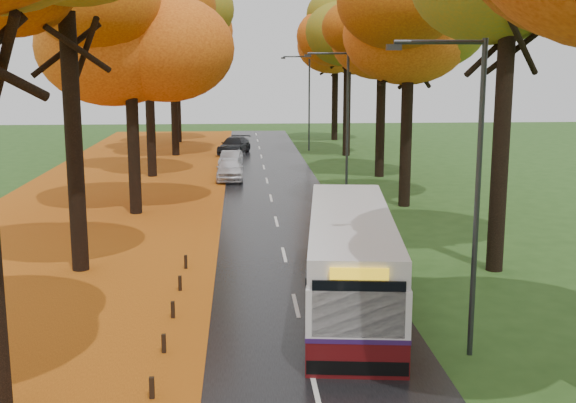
{
  "coord_description": "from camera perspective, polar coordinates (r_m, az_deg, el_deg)",
  "views": [
    {
      "loc": [
        -1.65,
        -9.21,
        7.43
      ],
      "look_at": [
        0.0,
        15.71,
        2.6
      ],
      "focal_mm": 45.0,
      "sensor_mm": 36.0,
      "label": 1
    }
  ],
  "objects": [
    {
      "name": "streetlamp_mid",
      "position": [
        39.7,
        4.36,
        6.99
      ],
      "size": [
        2.45,
        0.18,
        8.0
      ],
      "color": "#333538",
      "rests_on": "ground"
    },
    {
      "name": "leaf_verge",
      "position": [
        35.77,
        -15.56,
        -1.44
      ],
      "size": [
        12.0,
        90.0,
        0.02
      ],
      "primitive_type": "cube",
      "color": "#853A0C",
      "rests_on": "ground"
    },
    {
      "name": "streetlamp_near",
      "position": [
        18.3,
        14.07,
        2.08
      ],
      "size": [
        2.45,
        0.18,
        8.0
      ],
      "color": "#333538",
      "rests_on": "ground"
    },
    {
      "name": "car_white",
      "position": [
        46.16,
        -4.62,
        2.59
      ],
      "size": [
        1.71,
        4.21,
        1.43
      ],
      "primitive_type": "imported",
      "rotation": [
        0.0,
        0.0,
        0.0
      ],
      "color": "silver",
      "rests_on": "road"
    },
    {
      "name": "streetlamp_far",
      "position": [
        61.53,
        1.45,
        8.41
      ],
      "size": [
        2.45,
        0.18,
        8.0
      ],
      "color": "#333538",
      "rests_on": "ground"
    },
    {
      "name": "bus",
      "position": [
        22.27,
        4.95,
        -4.43
      ],
      "size": [
        3.74,
        11.12,
        2.87
      ],
      "rotation": [
        0.0,
        0.0,
        -0.12
      ],
      "color": "#4D0C0D",
      "rests_on": "road"
    },
    {
      "name": "centre_line",
      "position": [
        35.04,
        -1.0,
        -1.23
      ],
      "size": [
        0.12,
        90.0,
        0.01
      ],
      "primitive_type": "cube",
      "color": "silver",
      "rests_on": "road"
    },
    {
      "name": "car_silver",
      "position": [
        51.1,
        -4.55,
        3.3
      ],
      "size": [
        1.74,
        3.91,
        1.25
      ],
      "primitive_type": "imported",
      "rotation": [
        0.0,
        0.0,
        -0.11
      ],
      "color": "gray",
      "rests_on": "road"
    },
    {
      "name": "road",
      "position": [
        35.05,
        -1.0,
        -1.27
      ],
      "size": [
        6.5,
        90.0,
        0.04
      ],
      "primitive_type": "cube",
      "color": "black",
      "rests_on": "ground"
    },
    {
      "name": "car_dark",
      "position": [
        59.53,
        -4.27,
        4.44
      ],
      "size": [
        3.07,
        5.04,
        1.36
      ],
      "primitive_type": "imported",
      "rotation": [
        0.0,
        0.0,
        -0.26
      ],
      "color": "black",
      "rests_on": "road"
    },
    {
      "name": "trees_right",
      "position": [
        37.26,
        10.26,
        14.25
      ],
      "size": [
        9.3,
        74.2,
        13.96
      ],
      "color": "black",
      "rests_on": "ground"
    },
    {
      "name": "leaf_drift",
      "position": [
        35.03,
        -5.99,
        -1.29
      ],
      "size": [
        0.9,
        90.0,
        0.01
      ],
      "primitive_type": "cube",
      "color": "#C36314",
      "rests_on": "road"
    },
    {
      "name": "trees_left",
      "position": [
        36.76,
        -12.82,
        13.96
      ],
      "size": [
        9.2,
        74.0,
        13.88
      ],
      "color": "black",
      "rests_on": "ground"
    }
  ]
}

